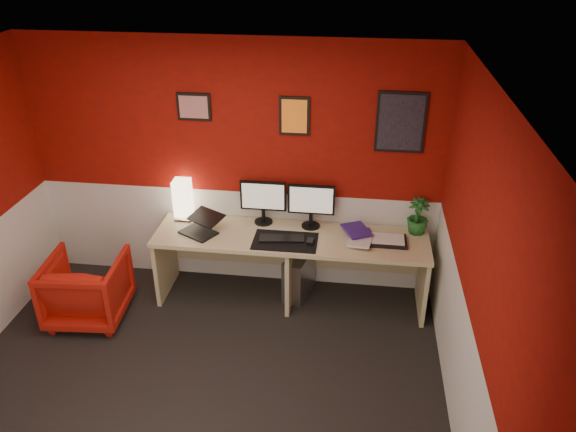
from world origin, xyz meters
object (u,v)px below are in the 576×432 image
object	(u,v)px
laptop	(198,223)
zen_tray	(388,241)
shoji_lamp	(183,201)
monitor_left	(263,196)
armchair	(87,288)
monitor_right	(311,200)
potted_plant	(418,216)
pc_tower	(299,274)
desk	(291,268)

from	to	relation	value
laptop	zen_tray	bearing A→B (deg)	32.13
shoji_lamp	zen_tray	world-z (taller)	shoji_lamp
laptop	monitor_left	bearing A→B (deg)	57.14
laptop	armchair	bearing A→B (deg)	-125.50
monitor_right	armchair	size ratio (longest dim) A/B	0.82
potted_plant	armchair	world-z (taller)	potted_plant
potted_plant	pc_tower	distance (m)	1.31
zen_tray	armchair	world-z (taller)	zen_tray
laptop	monitor_right	bearing A→B (deg)	44.61
pc_tower	desk	bearing A→B (deg)	-108.30
monitor_left	armchair	xyz separation A→B (m)	(-1.56, -0.75, -0.70)
monitor_right	monitor_left	bearing A→B (deg)	177.19
monitor_left	zen_tray	world-z (taller)	monitor_left
armchair	pc_tower	bearing A→B (deg)	-166.44
monitor_left	armchair	distance (m)	1.87
desk	shoji_lamp	world-z (taller)	shoji_lamp
shoji_lamp	pc_tower	size ratio (longest dim) A/B	0.89
desk	armchair	bearing A→B (deg)	-164.56
armchair	potted_plant	bearing A→B (deg)	-170.81
monitor_right	pc_tower	size ratio (longest dim) A/B	1.29
monitor_right	pc_tower	bearing A→B (deg)	-134.64
shoji_lamp	pc_tower	xyz separation A→B (m)	(1.17, -0.10, -0.70)
potted_plant	armchair	size ratio (longest dim) A/B	0.50
shoji_lamp	zen_tray	distance (m)	2.02
desk	laptop	xyz separation A→B (m)	(-0.88, -0.07, 0.47)
pc_tower	shoji_lamp	bearing A→B (deg)	-170.57
shoji_lamp	monitor_right	distance (m)	1.27
desk	monitor_left	world-z (taller)	monitor_left
monitor_right	laptop	bearing A→B (deg)	-165.31
shoji_lamp	pc_tower	distance (m)	1.37
potted_plant	pc_tower	xyz separation A→B (m)	(-1.11, -0.11, -0.68)
shoji_lamp	armchair	size ratio (longest dim) A/B	0.57
monitor_left	monitor_right	bearing A→B (deg)	-2.81
desk	potted_plant	world-z (taller)	potted_plant
potted_plant	pc_tower	bearing A→B (deg)	-174.45
armchair	shoji_lamp	bearing A→B (deg)	-140.81
monitor_right	armchair	bearing A→B (deg)	-160.38
desk	monitor_left	size ratio (longest dim) A/B	4.48
monitor_left	potted_plant	xyz separation A→B (m)	(1.48, -0.02, -0.11)
potted_plant	pc_tower	world-z (taller)	potted_plant
potted_plant	desk	bearing A→B (deg)	-169.54
potted_plant	laptop	bearing A→B (deg)	-172.17
desk	zen_tray	xyz separation A→B (m)	(0.91, 0.00, 0.38)
monitor_right	potted_plant	xyz separation A→B (m)	(1.01, 0.01, -0.11)
zen_tray	potted_plant	distance (m)	0.38
laptop	armchair	world-z (taller)	laptop
pc_tower	armchair	bearing A→B (deg)	-147.68
zen_tray	potted_plant	size ratio (longest dim) A/B	0.98
potted_plant	monitor_left	bearing A→B (deg)	179.42
shoji_lamp	laptop	world-z (taller)	shoji_lamp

